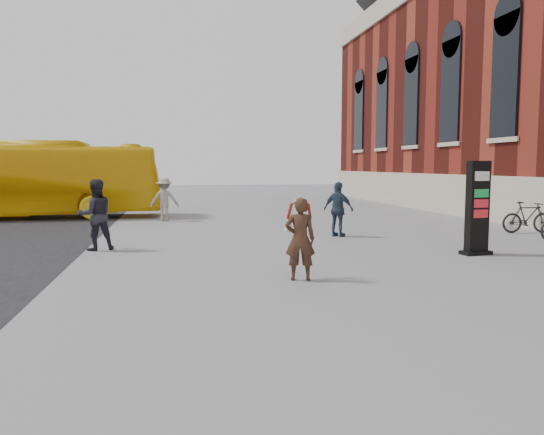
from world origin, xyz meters
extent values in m
plane|color=#9E9EA3|center=(0.00, 0.00, 0.00)|extent=(100.00, 100.00, 0.00)
cube|color=beige|center=(9.44, 6.00, 0.90)|extent=(0.18, 44.00, 1.80)
cube|color=black|center=(4.62, 1.64, 1.15)|extent=(0.58, 0.31, 2.31)
cube|color=black|center=(4.62, 1.64, 0.05)|extent=(0.78, 0.47, 0.09)
cube|color=white|center=(4.62, 1.64, 1.94)|extent=(0.45, 0.32, 0.23)
cube|color=#107932|center=(4.62, 1.64, 1.52)|extent=(0.45, 0.32, 0.20)
cube|color=#A51A20|center=(4.62, 1.64, 1.27)|extent=(0.45, 0.32, 0.20)
cube|color=#A51A20|center=(4.62, 1.64, 1.02)|extent=(0.45, 0.32, 0.20)
imported|color=#361E14|center=(-0.34, -0.46, 0.80)|extent=(0.64, 0.48, 1.59)
cylinder|color=white|center=(-0.34, -0.46, 1.52)|extent=(0.22, 0.22, 0.05)
cone|color=white|center=(-0.11, -0.26, 1.08)|extent=(0.24, 0.23, 0.39)
cylinder|color=maroon|center=(-0.11, -0.26, 1.32)|extent=(0.14, 0.12, 0.33)
cone|color=white|center=(-0.49, -0.19, 1.08)|extent=(0.23, 0.25, 0.39)
cylinder|color=maroon|center=(-0.49, -0.19, 1.32)|extent=(0.12, 0.14, 0.33)
imported|color=yellow|center=(-9.05, 13.37, 1.60)|extent=(11.49, 2.71, 3.20)
imported|color=#24232D|center=(-4.71, 4.02, 0.92)|extent=(1.08, 0.96, 1.84)
imported|color=gray|center=(-3.12, 11.14, 0.86)|extent=(1.16, 0.74, 1.72)
imported|color=#2A3B4F|center=(2.27, 5.43, 0.85)|extent=(0.99, 1.00, 1.69)
imported|color=black|center=(8.60, 5.18, 0.51)|extent=(1.75, 0.65, 1.03)
camera|label=1|loc=(-2.65, -10.21, 2.19)|focal=35.00mm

